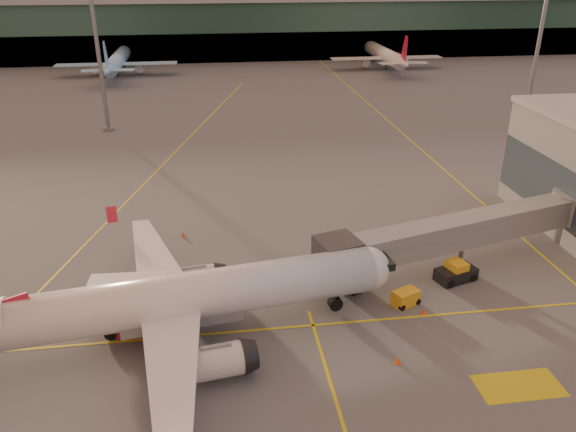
{
  "coord_description": "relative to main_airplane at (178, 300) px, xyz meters",
  "views": [
    {
      "loc": [
        -2.26,
        -32.14,
        27.24
      ],
      "look_at": [
        4.42,
        15.66,
        5.0
      ],
      "focal_mm": 35.0,
      "sensor_mm": 36.0,
      "label": 1
    }
  ],
  "objects": [
    {
      "name": "ground",
      "position": [
        5.6,
        -4.79,
        -3.53
      ],
      "size": [
        600.0,
        600.0,
        0.0
      ],
      "primitive_type": "plane",
      "color": "#4C4F54",
      "rests_on": "ground"
    },
    {
      "name": "taxi_markings",
      "position": [
        -1.73,
        39.7,
        -3.52
      ],
      "size": [
        100.12,
        173.0,
        0.01
      ],
      "color": "gold",
      "rests_on": "ground"
    },
    {
      "name": "terminal",
      "position": [
        5.6,
        137.0,
        5.24
      ],
      "size": [
        400.0,
        20.0,
        17.6
      ],
      "color": "#19382D",
      "rests_on": "ground"
    },
    {
      "name": "mast_west_near",
      "position": [
        -14.4,
        61.21,
        11.34
      ],
      "size": [
        2.4,
        2.4,
        25.6
      ],
      "color": "slate",
      "rests_on": "ground"
    },
    {
      "name": "mast_east_near",
      "position": [
        60.6,
        57.21,
        11.34
      ],
      "size": [
        2.4,
        2.4,
        25.6
      ],
      "color": "slate",
      "rests_on": "ground"
    },
    {
      "name": "distant_aircraft_row",
      "position": [
        -48.15,
        113.21,
        -3.53
      ],
      "size": [
        225.0,
        34.0,
        13.0
      ],
      "color": "#94CAF8",
      "rests_on": "ground"
    },
    {
      "name": "main_airplane",
      "position": [
        0.0,
        0.0,
        0.0
      ],
      "size": [
        35.89,
        32.5,
        10.85
      ],
      "rotation": [
        0.0,
        0.0,
        0.15
      ],
      "color": "silver",
      "rests_on": "ground"
    },
    {
      "name": "jet_bridge",
      "position": [
        27.62,
        7.97,
        0.27
      ],
      "size": [
        30.48,
        11.1,
        5.52
      ],
      "color": "slate",
      "rests_on": "ground"
    },
    {
      "name": "catering_truck",
      "position": [
        -3.83,
        1.75,
        -0.94
      ],
      "size": [
        5.96,
        2.88,
        4.54
      ],
      "rotation": [
        0.0,
        0.0,
        -0.04
      ],
      "color": "#B3192C",
      "rests_on": "ground"
    },
    {
      "name": "gpu_cart",
      "position": [
        19.05,
        2.12,
        -2.87
      ],
      "size": [
        2.65,
        2.18,
        1.34
      ],
      "rotation": [
        0.0,
        0.0,
        0.42
      ],
      "color": "gold",
      "rests_on": "ground"
    },
    {
      "name": "pushback_tug",
      "position": [
        24.96,
        5.36,
        -2.75
      ],
      "size": [
        4.12,
        2.97,
        1.91
      ],
      "rotation": [
        0.0,
        0.0,
        0.3
      ],
      "color": "black",
      "rests_on": "ground"
    },
    {
      "name": "cone_nose",
      "position": [
        20.14,
        0.49,
        -3.26
      ],
      "size": [
        0.43,
        0.43,
        0.54
      ],
      "color": "#EC460C",
      "rests_on": "ground"
    },
    {
      "name": "cone_wing_left",
      "position": [
        -0.35,
        17.99,
        -3.24
      ],
      "size": [
        0.46,
        0.46,
        0.59
      ],
      "color": "#EC460C",
      "rests_on": "ground"
    },
    {
      "name": "cone_fwd",
      "position": [
        15.95,
        -5.3,
        -3.25
      ],
      "size": [
        0.45,
        0.45,
        0.57
      ],
      "color": "#EC460C",
      "rests_on": "ground"
    }
  ]
}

